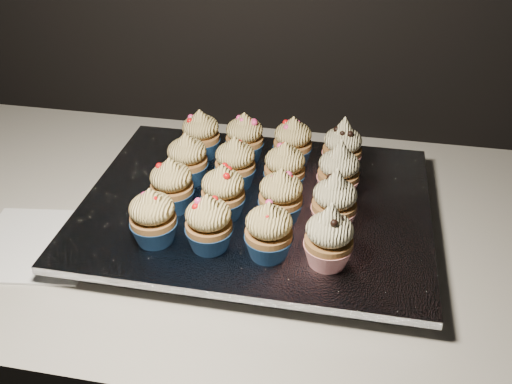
# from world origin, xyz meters

# --- Properties ---
(worktop) EXTENTS (2.44, 0.64, 0.04)m
(worktop) POSITION_xyz_m (0.00, 1.70, 0.88)
(worktop) COLOR beige
(worktop) RESTS_ON cabinet
(napkin) EXTENTS (0.19, 0.19, 0.00)m
(napkin) POSITION_xyz_m (-0.28, 1.58, 0.90)
(napkin) COLOR white
(napkin) RESTS_ON worktop
(baking_tray) EXTENTS (0.47, 0.36, 0.02)m
(baking_tray) POSITION_xyz_m (0.02, 1.70, 0.91)
(baking_tray) COLOR black
(baking_tray) RESTS_ON worktop
(foil_lining) EXTENTS (0.51, 0.40, 0.01)m
(foil_lining) POSITION_xyz_m (0.02, 1.70, 0.93)
(foil_lining) COLOR silver
(foil_lining) RESTS_ON baking_tray
(cupcake_0) EXTENTS (0.06, 0.06, 0.08)m
(cupcake_0) POSITION_xyz_m (-0.10, 1.59, 0.97)
(cupcake_0) COLOR navy
(cupcake_0) RESTS_ON foil_lining
(cupcake_1) EXTENTS (0.06, 0.06, 0.08)m
(cupcake_1) POSITION_xyz_m (-0.02, 1.59, 0.97)
(cupcake_1) COLOR navy
(cupcake_1) RESTS_ON foil_lining
(cupcake_2) EXTENTS (0.06, 0.06, 0.08)m
(cupcake_2) POSITION_xyz_m (0.06, 1.59, 0.97)
(cupcake_2) COLOR navy
(cupcake_2) RESTS_ON foil_lining
(cupcake_3) EXTENTS (0.06, 0.06, 0.10)m
(cupcake_3) POSITION_xyz_m (0.13, 1.59, 0.97)
(cupcake_3) COLOR red
(cupcake_3) RESTS_ON foil_lining
(cupcake_4) EXTENTS (0.06, 0.06, 0.08)m
(cupcake_4) POSITION_xyz_m (-0.10, 1.67, 0.97)
(cupcake_4) COLOR navy
(cupcake_4) RESTS_ON foil_lining
(cupcake_5) EXTENTS (0.06, 0.06, 0.08)m
(cupcake_5) POSITION_xyz_m (-0.02, 1.66, 0.97)
(cupcake_5) COLOR navy
(cupcake_5) RESTS_ON foil_lining
(cupcake_6) EXTENTS (0.06, 0.06, 0.08)m
(cupcake_6) POSITION_xyz_m (0.06, 1.67, 0.97)
(cupcake_6) COLOR navy
(cupcake_6) RESTS_ON foil_lining
(cupcake_7) EXTENTS (0.06, 0.06, 0.10)m
(cupcake_7) POSITION_xyz_m (0.14, 1.67, 0.97)
(cupcake_7) COLOR red
(cupcake_7) RESTS_ON foil_lining
(cupcake_8) EXTENTS (0.06, 0.06, 0.08)m
(cupcake_8) POSITION_xyz_m (-0.10, 1.74, 0.97)
(cupcake_8) COLOR navy
(cupcake_8) RESTS_ON foil_lining
(cupcake_9) EXTENTS (0.06, 0.06, 0.08)m
(cupcake_9) POSITION_xyz_m (-0.02, 1.74, 0.97)
(cupcake_9) COLOR navy
(cupcake_9) RESTS_ON foil_lining
(cupcake_10) EXTENTS (0.06, 0.06, 0.08)m
(cupcake_10) POSITION_xyz_m (0.06, 1.74, 0.97)
(cupcake_10) COLOR navy
(cupcake_10) RESTS_ON foil_lining
(cupcake_11) EXTENTS (0.06, 0.06, 0.10)m
(cupcake_11) POSITION_xyz_m (0.14, 1.75, 0.97)
(cupcake_11) COLOR red
(cupcake_11) RESTS_ON foil_lining
(cupcake_12) EXTENTS (0.06, 0.06, 0.08)m
(cupcake_12) POSITION_xyz_m (-0.10, 1.82, 0.97)
(cupcake_12) COLOR navy
(cupcake_12) RESTS_ON foil_lining
(cupcake_13) EXTENTS (0.06, 0.06, 0.08)m
(cupcake_13) POSITION_xyz_m (-0.02, 1.82, 0.97)
(cupcake_13) COLOR navy
(cupcake_13) RESTS_ON foil_lining
(cupcake_14) EXTENTS (0.06, 0.06, 0.08)m
(cupcake_14) POSITION_xyz_m (0.06, 1.82, 0.97)
(cupcake_14) COLOR navy
(cupcake_14) RESTS_ON foil_lining
(cupcake_15) EXTENTS (0.06, 0.06, 0.10)m
(cupcake_15) POSITION_xyz_m (0.14, 1.82, 0.97)
(cupcake_15) COLOR red
(cupcake_15) RESTS_ON foil_lining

